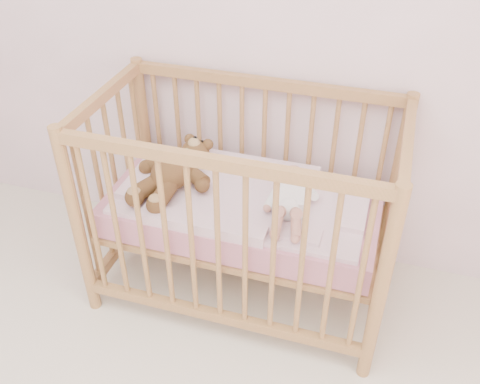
% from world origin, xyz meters
% --- Properties ---
extents(crib, '(1.36, 0.76, 1.00)m').
position_xyz_m(crib, '(0.11, 1.60, 0.50)').
color(crib, '#B87D4E').
rests_on(crib, floor).
extents(mattress, '(1.22, 0.62, 0.13)m').
position_xyz_m(mattress, '(0.11, 1.60, 0.49)').
color(mattress, pink).
rests_on(mattress, crib).
extents(blanket, '(1.10, 0.58, 0.06)m').
position_xyz_m(blanket, '(0.11, 1.60, 0.56)').
color(blanket, pink).
rests_on(blanket, mattress).
extents(baby, '(0.30, 0.52, 0.12)m').
position_xyz_m(baby, '(0.33, 1.58, 0.64)').
color(baby, white).
rests_on(baby, blanket).
extents(teddy_bear, '(0.49, 0.62, 0.15)m').
position_xyz_m(teddy_bear, '(-0.22, 1.58, 0.65)').
color(teddy_bear, brown).
rests_on(teddy_bear, blanket).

